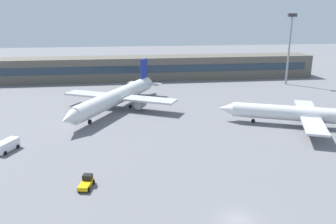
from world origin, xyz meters
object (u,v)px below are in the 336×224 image
at_px(service_van_white, 7,146).
at_px(airplane_near, 304,114).
at_px(floodlight_tower_west, 290,44).
at_px(baggage_tug_yellow, 86,182).
at_px(airplane_mid, 116,97).

bearing_deg(service_van_white, airplane_near, 5.37).
distance_m(airplane_near, floodlight_tower_west, 52.29).
bearing_deg(floodlight_tower_west, baggage_tug_yellow, -133.76).
height_order(service_van_white, floodlight_tower_west, floodlight_tower_west).
distance_m(airplane_mid, floodlight_tower_west, 68.80).
distance_m(airplane_mid, service_van_white, 33.80).
relative_size(airplane_near, airplane_mid, 0.88).
bearing_deg(baggage_tug_yellow, service_van_white, 135.18).
xyz_separation_m(service_van_white, floodlight_tower_west, (83.15, 53.23, 13.66)).
distance_m(service_van_white, floodlight_tower_west, 99.67).
height_order(airplane_near, baggage_tug_yellow, airplane_near).
relative_size(airplane_mid, baggage_tug_yellow, 11.21).
bearing_deg(service_van_white, airplane_mid, 52.08).
bearing_deg(airplane_mid, floodlight_tower_west, 23.10).
xyz_separation_m(airplane_mid, baggage_tug_yellow, (-4.23, -42.98, -2.76)).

